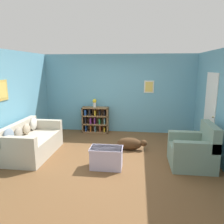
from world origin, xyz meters
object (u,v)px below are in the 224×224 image
(dog, at_px, (130,144))
(coffee_table, at_px, (106,157))
(vase, at_px, (95,103))
(recliner_chair, at_px, (194,151))
(bookshelf, at_px, (95,120))
(couch, at_px, (31,142))

(dog, bearing_deg, coffee_table, -113.07)
(vase, bearing_deg, recliner_chair, -40.45)
(recliner_chair, bearing_deg, bookshelf, 139.17)
(couch, xyz_separation_m, dog, (2.47, 0.63, -0.16))
(couch, xyz_separation_m, vase, (1.21, 2.12, 0.69))
(bookshelf, height_order, recliner_chair, recliner_chair)
(coffee_table, bearing_deg, vase, 106.48)
(bookshelf, bearing_deg, couch, -119.75)
(recliner_chair, relative_size, vase, 3.51)
(recliner_chair, bearing_deg, couch, 177.33)
(couch, relative_size, coffee_table, 2.42)
(coffee_table, distance_m, vase, 2.85)
(couch, relative_size, bookshelf, 1.94)
(bookshelf, bearing_deg, dog, -50.42)
(dog, bearing_deg, vase, 130.26)
(couch, height_order, coffee_table, couch)
(couch, distance_m, dog, 2.56)
(dog, bearing_deg, recliner_chair, -29.42)
(bookshelf, xyz_separation_m, dog, (1.25, -1.51, -0.26))
(couch, distance_m, vase, 2.54)
(recliner_chair, relative_size, dog, 1.03)
(couch, bearing_deg, recliner_chair, -2.67)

